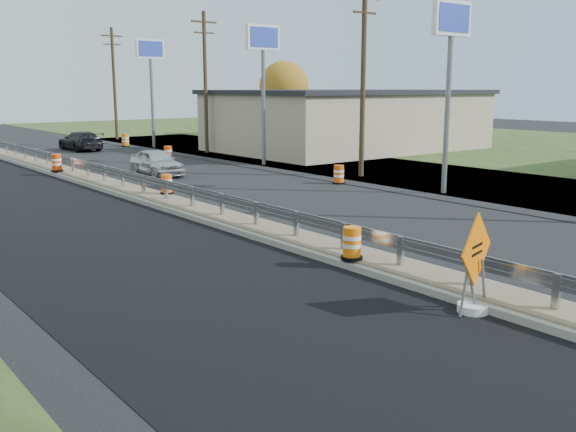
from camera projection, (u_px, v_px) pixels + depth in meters
ground at (296, 243)px, 18.67m from camera, size 140.00×140.00×0.00m
grass_verge_far at (541, 152)px, 44.57m from camera, size 40.00×120.00×0.03m
milled_overlay at (34, 210)px, 23.70m from camera, size 7.20×120.00×0.01m
median at (167, 202)px, 24.81m from camera, size 1.60×55.00×0.23m
guardrail at (154, 183)px, 25.45m from camera, size 0.10×46.15×0.72m
retail_building_near at (348, 120)px, 46.38m from camera, size 18.50×12.50×4.27m
pylon_sign_south at (451, 37)px, 26.07m from camera, size 2.20×0.30×7.90m
pylon_sign_mid at (263, 51)px, 36.08m from camera, size 2.20×0.30×7.90m
pylon_sign_north at (150, 59)px, 46.86m from camera, size 2.20×0.30×7.90m
utility_pole_smid at (363, 77)px, 31.60m from camera, size 1.90×0.26×9.40m
utility_pole_nmid at (205, 80)px, 43.15m from camera, size 1.90×0.26×9.40m
utility_pole_north at (114, 81)px, 54.70m from camera, size 1.90×0.26×9.40m
tree_far_yellow at (284, 86)px, 59.73m from camera, size 4.62×4.62×6.86m
caution_sign at (474, 288)px, 12.81m from camera, size 1.45×0.62×2.06m
barrel_median_near at (352, 244)px, 15.99m from camera, size 0.56×0.56×0.82m
barrel_median_mid at (167, 185)px, 25.81m from camera, size 0.54×0.54×0.79m
barrel_median_far at (57, 163)px, 32.65m from camera, size 0.60×0.60×0.88m
barrel_shoulder_near at (339, 175)px, 30.06m from camera, size 0.60×0.60×0.88m
barrel_shoulder_mid at (168, 154)px, 39.65m from camera, size 0.60×0.60×0.89m
barrel_shoulder_far at (125, 140)px, 48.91m from camera, size 0.66×0.66×0.97m
car_silver at (157, 162)px, 32.90m from camera, size 1.73×4.01×1.35m
car_dark_far at (81, 141)px, 45.95m from camera, size 1.94×4.71×1.36m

